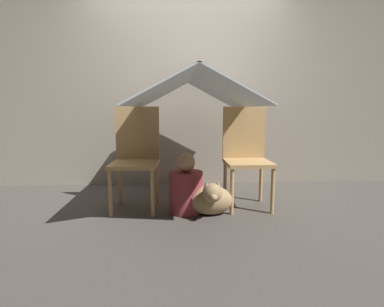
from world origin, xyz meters
TOP-DOWN VIEW (x-y plane):
  - ground_plane at (0.00, 0.00)m, footprint 8.80×8.80m
  - wall_back at (0.00, 1.23)m, footprint 7.00×0.05m
  - chair_left at (-0.55, 0.24)m, footprint 0.46×0.46m
  - chair_right at (0.55, 0.24)m, footprint 0.44×0.44m
  - sheet_canopy at (0.00, 0.15)m, footprint 1.11×1.55m
  - person_front at (-0.06, 0.06)m, footprint 0.32×0.32m
  - dog at (0.16, -0.05)m, footprint 0.43×0.41m

SIDE VIEW (x-z plane):
  - ground_plane at x=0.00m, z-range 0.00..0.00m
  - dog at x=0.16m, z-range -0.02..0.33m
  - person_front at x=-0.06m, z-range -0.05..0.51m
  - chair_left at x=-0.55m, z-range 0.04..1.04m
  - chair_right at x=0.55m, z-range 0.04..1.04m
  - sheet_canopy at x=0.00m, z-range 1.00..1.30m
  - wall_back at x=0.00m, z-range 0.00..2.50m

